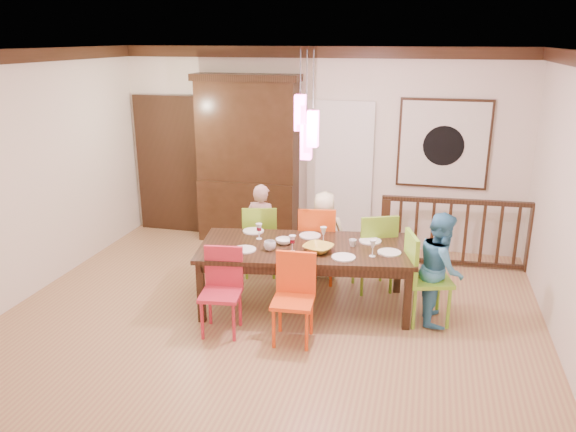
% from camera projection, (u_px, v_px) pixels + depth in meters
% --- Properties ---
extents(floor, '(6.00, 6.00, 0.00)m').
position_uv_depth(floor, '(273.00, 313.00, 6.44)').
color(floor, '#A87351').
rests_on(floor, ground).
extents(ceiling, '(6.00, 6.00, 0.00)m').
position_uv_depth(ceiling, '(270.00, 50.00, 5.56)').
color(ceiling, white).
rests_on(ceiling, wall_back).
extents(wall_back, '(6.00, 0.00, 6.00)m').
position_uv_depth(wall_back, '(317.00, 148.00, 8.31)').
color(wall_back, silver).
rests_on(wall_back, floor).
extents(wall_left, '(0.00, 5.00, 5.00)m').
position_uv_depth(wall_left, '(30.00, 175.00, 6.69)').
color(wall_left, silver).
rests_on(wall_left, floor).
extents(crown_molding, '(6.00, 5.00, 0.16)m').
position_uv_depth(crown_molding, '(271.00, 59.00, 5.58)').
color(crown_molding, black).
rests_on(crown_molding, wall_back).
extents(panel_door, '(1.04, 0.07, 2.24)m').
position_uv_depth(panel_door, '(169.00, 167.00, 8.94)').
color(panel_door, black).
rests_on(panel_door, wall_back).
extents(white_doorway, '(0.97, 0.05, 2.22)m').
position_uv_depth(white_doorway, '(339.00, 176.00, 8.32)').
color(white_doorway, silver).
rests_on(white_doorway, wall_back).
extents(painting, '(1.25, 0.06, 1.25)m').
position_uv_depth(painting, '(444.00, 144.00, 7.81)').
color(painting, black).
rests_on(painting, wall_back).
extents(pendant_cluster, '(0.27, 0.21, 1.14)m').
position_uv_depth(pendant_cluster, '(306.00, 127.00, 5.98)').
color(pendant_cluster, '#FF4CAB').
rests_on(pendant_cluster, ceiling).
extents(dining_table, '(2.55, 1.48, 0.75)m').
position_uv_depth(dining_table, '(305.00, 252.00, 6.42)').
color(dining_table, black).
rests_on(dining_table, floor).
extents(chair_far_left, '(0.54, 0.54, 0.97)m').
position_uv_depth(chair_far_left, '(260.00, 234.00, 7.35)').
color(chair_far_left, '#7CB326').
rests_on(chair_far_left, floor).
extents(chair_far_mid, '(0.53, 0.53, 1.02)m').
position_uv_depth(chair_far_mid, '(317.00, 238.00, 7.15)').
color(chair_far_mid, '#C6410E').
rests_on(chair_far_mid, floor).
extents(chair_far_right, '(0.60, 0.60, 1.01)m').
position_uv_depth(chair_far_right, '(373.00, 245.00, 6.91)').
color(chair_far_right, '#71A224').
rests_on(chair_far_right, floor).
extents(chair_near_left, '(0.46, 0.46, 0.91)m').
position_uv_depth(chair_near_left, '(220.00, 287.00, 5.87)').
color(chair_near_left, '#C12539').
rests_on(chair_near_left, floor).
extents(chair_near_mid, '(0.44, 0.44, 0.92)m').
position_uv_depth(chair_near_mid, '(293.00, 294.00, 5.70)').
color(chair_near_mid, '#F84C15').
rests_on(chair_near_mid, floor).
extents(chair_end_right, '(0.58, 0.58, 1.03)m').
position_uv_depth(chair_end_right, '(429.00, 272.00, 6.10)').
color(chair_end_right, '#7EC52E').
rests_on(chair_end_right, floor).
extents(china_hutch, '(1.60, 0.46, 2.52)m').
position_uv_depth(china_hutch, '(248.00, 160.00, 8.41)').
color(china_hutch, black).
rests_on(china_hutch, floor).
extents(balustrade, '(2.07, 0.21, 0.96)m').
position_uv_depth(balustrade, '(457.00, 232.00, 7.61)').
color(balustrade, black).
rests_on(balustrade, floor).
extents(person_far_left, '(0.48, 0.35, 1.22)m').
position_uv_depth(person_far_left, '(262.00, 229.00, 7.39)').
color(person_far_left, beige).
rests_on(person_far_left, floor).
extents(person_far_mid, '(0.60, 0.42, 1.16)m').
position_uv_depth(person_far_mid, '(324.00, 235.00, 7.24)').
color(person_far_mid, beige).
rests_on(person_far_mid, floor).
extents(person_end_right, '(0.52, 0.64, 1.25)m').
position_uv_depth(person_end_right, '(441.00, 268.00, 6.11)').
color(person_end_right, '#4592C3').
rests_on(person_end_right, floor).
extents(serving_bowl, '(0.40, 0.40, 0.08)m').
position_uv_depth(serving_bowl, '(318.00, 248.00, 6.22)').
color(serving_bowl, gold).
rests_on(serving_bowl, dining_table).
extents(small_bowl, '(0.24, 0.24, 0.06)m').
position_uv_depth(small_bowl, '(284.00, 241.00, 6.45)').
color(small_bowl, white).
rests_on(small_bowl, dining_table).
extents(cup_left, '(0.18, 0.18, 0.11)m').
position_uv_depth(cup_left, '(270.00, 246.00, 6.25)').
color(cup_left, silver).
rests_on(cup_left, dining_table).
extents(cup_right, '(0.11, 0.11, 0.08)m').
position_uv_depth(cup_right, '(353.00, 243.00, 6.38)').
color(cup_right, silver).
rests_on(cup_right, dining_table).
extents(plate_far_left, '(0.26, 0.26, 0.01)m').
position_uv_depth(plate_far_left, '(253.00, 231.00, 6.87)').
color(plate_far_left, white).
rests_on(plate_far_left, dining_table).
extents(plate_far_mid, '(0.26, 0.26, 0.01)m').
position_uv_depth(plate_far_mid, '(310.00, 236.00, 6.71)').
color(plate_far_mid, white).
rests_on(plate_far_mid, dining_table).
extents(plate_far_right, '(0.26, 0.26, 0.01)m').
position_uv_depth(plate_far_right, '(370.00, 241.00, 6.53)').
color(plate_far_right, white).
rests_on(plate_far_right, dining_table).
extents(plate_near_left, '(0.26, 0.26, 0.01)m').
position_uv_depth(plate_near_left, '(244.00, 249.00, 6.27)').
color(plate_near_left, white).
rests_on(plate_near_left, dining_table).
extents(plate_near_mid, '(0.26, 0.26, 0.01)m').
position_uv_depth(plate_near_mid, '(344.00, 257.00, 6.05)').
color(plate_near_mid, white).
rests_on(plate_near_mid, dining_table).
extents(plate_end_right, '(0.26, 0.26, 0.01)m').
position_uv_depth(plate_end_right, '(389.00, 252.00, 6.19)').
color(plate_end_right, white).
rests_on(plate_end_right, dining_table).
extents(wine_glass_a, '(0.08, 0.08, 0.19)m').
position_uv_depth(wine_glass_a, '(259.00, 231.00, 6.59)').
color(wine_glass_a, '#590C19').
rests_on(wine_glass_a, dining_table).
extents(wine_glass_b, '(0.08, 0.08, 0.19)m').
position_uv_depth(wine_glass_b, '(323.00, 235.00, 6.47)').
color(wine_glass_b, silver).
rests_on(wine_glass_b, dining_table).
extents(wine_glass_c, '(0.08, 0.08, 0.19)m').
position_uv_depth(wine_glass_c, '(292.00, 244.00, 6.20)').
color(wine_glass_c, '#590C19').
rests_on(wine_glass_c, dining_table).
extents(wine_glass_d, '(0.08, 0.08, 0.19)m').
position_uv_depth(wine_glass_d, '(373.00, 248.00, 6.07)').
color(wine_glass_d, silver).
rests_on(wine_glass_d, dining_table).
extents(napkin, '(0.18, 0.14, 0.01)m').
position_uv_depth(napkin, '(297.00, 257.00, 6.07)').
color(napkin, '#D83359').
rests_on(napkin, dining_table).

